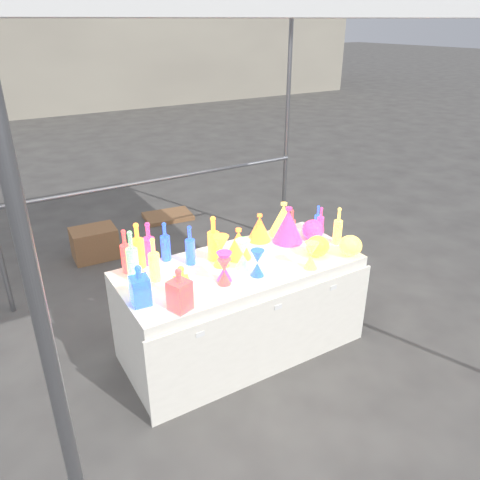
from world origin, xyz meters
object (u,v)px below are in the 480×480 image
bottle_0 (138,245)px  hourglass_0 (224,272)px  cardboard_box_closed (95,243)px  lampshade_0 (239,243)px  globe_0 (318,247)px  display_table (241,308)px  decanter_0 (182,283)px

bottle_0 → hourglass_0: size_ratio=1.86×
cardboard_box_closed → lampshade_0: size_ratio=1.99×
cardboard_box_closed → hourglass_0: hourglass_0 is taller
bottle_0 → lampshade_0: bearing=-19.2°
globe_0 → bottle_0: bearing=156.6°
bottle_0 → globe_0: 1.34m
bottle_0 → display_table: bearing=-29.0°
cardboard_box_closed → lampshade_0: (0.61, -2.06, 0.70)m
hourglass_0 → display_table: bearing=36.4°
cardboard_box_closed → lampshade_0: bearing=-70.6°
bottle_0 → globe_0: bearing=-23.4°
display_table → bottle_0: (-0.65, 0.36, 0.55)m
lampshade_0 → cardboard_box_closed: bearing=116.8°
decanter_0 → hourglass_0: bearing=20.4°
display_table → globe_0: size_ratio=10.31×
hourglass_0 → lampshade_0: lampshade_0 is taller
lampshade_0 → decanter_0: bearing=-141.8°
globe_0 → lampshade_0: bearing=151.3°
display_table → cardboard_box_closed: size_ratio=3.90×
display_table → hourglass_0: bearing=-143.6°
globe_0 → decanter_0: bearing=-178.1°
cardboard_box_closed → bottle_0: 1.96m
cardboard_box_closed → decanter_0: size_ratio=1.91×
bottle_0 → lampshade_0: size_ratio=1.47×
display_table → globe_0: globe_0 is taller
decanter_0 → hourglass_0: size_ratio=1.32×
display_table → cardboard_box_closed: (-0.56, 2.17, -0.20)m
cardboard_box_closed → bottle_0: bearing=-89.9°
display_table → globe_0: (0.58, -0.17, 0.45)m
cardboard_box_closed → decanter_0: (-0.01, -2.38, 0.70)m
display_table → bottle_0: size_ratio=5.27×
decanter_0 → hourglass_0: (0.33, 0.04, -0.03)m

